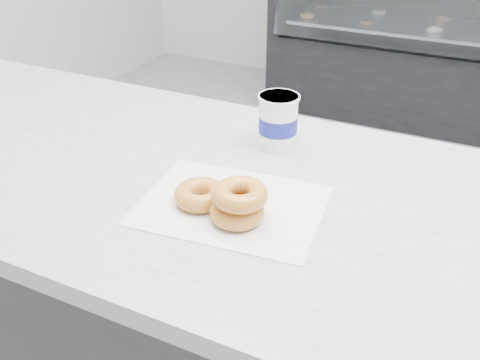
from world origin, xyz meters
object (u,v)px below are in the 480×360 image
Objects in this scene: donut_stack at (238,203)px; donut_single at (201,195)px; coffee_cup at (278,121)px; display_case at (469,45)px.

donut_single is at bearing 168.00° from donut_stack.
display_case is at bearing 105.36° from coffee_cup.
coffee_cup is at bearing 99.18° from donut_stack.
donut_stack is at bearing -94.18° from display_case.
donut_stack is at bearing -59.67° from coffee_cup.
display_case is 2.58m from coffee_cup.
donut_single is at bearing -96.01° from display_case.
coffee_cup reaches higher than donut_single.
donut_single is 0.82× the size of coffee_cup.
donut_single is at bearing -76.83° from coffee_cup.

